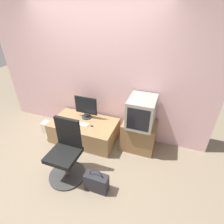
# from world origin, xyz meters

# --- Properties ---
(ground_plane) EXTENTS (12.00, 12.00, 0.00)m
(ground_plane) POSITION_xyz_m (0.00, 0.00, 0.00)
(ground_plane) COLOR #7F705B
(wall_back) EXTENTS (4.40, 0.05, 2.60)m
(wall_back) POSITION_xyz_m (0.00, 1.32, 1.30)
(wall_back) COLOR beige
(wall_back) RESTS_ON ground_plane
(desk) EXTENTS (1.29, 0.73, 0.42)m
(desk) POSITION_xyz_m (-0.12, 0.88, 0.21)
(desk) COLOR #937047
(desk) RESTS_ON ground_plane
(side_stand) EXTENTS (0.60, 0.48, 0.56)m
(side_stand) POSITION_xyz_m (0.97, 1.03, 0.28)
(side_stand) COLOR olive
(side_stand) RESTS_ON ground_plane
(main_monitor) EXTENTS (0.47, 0.20, 0.46)m
(main_monitor) POSITION_xyz_m (-0.13, 1.06, 0.65)
(main_monitor) COLOR #2D2D2D
(main_monitor) RESTS_ON desk
(keyboard) EXTENTS (0.33, 0.10, 0.01)m
(keyboard) POSITION_xyz_m (-0.14, 0.81, 0.43)
(keyboard) COLOR white
(keyboard) RESTS_ON desk
(mouse) EXTENTS (0.06, 0.04, 0.04)m
(mouse) POSITION_xyz_m (0.10, 0.81, 0.44)
(mouse) COLOR #4C4C51
(mouse) RESTS_ON desk
(crt_tv) EXTENTS (0.45, 0.54, 0.51)m
(crt_tv) POSITION_xyz_m (0.98, 0.99, 0.82)
(crt_tv) COLOR gray
(crt_tv) RESTS_ON side_stand
(office_chair) EXTENTS (0.58, 0.58, 0.99)m
(office_chair) POSITION_xyz_m (0.04, 0.01, 0.41)
(office_chair) COLOR #333333
(office_chair) RESTS_ON ground_plane
(cardboard_box_lower) EXTENTS (0.29, 0.17, 0.24)m
(cardboard_box_lower) POSITION_xyz_m (-0.95, 0.82, 0.12)
(cardboard_box_lower) COLOR beige
(cardboard_box_lower) RESTS_ON ground_plane
(handbag) EXTENTS (0.35, 0.15, 0.41)m
(handbag) POSITION_xyz_m (0.59, -0.10, 0.15)
(handbag) COLOR #232328
(handbag) RESTS_ON ground_plane
(book) EXTENTS (0.16, 0.13, 0.02)m
(book) POSITION_xyz_m (-0.75, 0.63, 0.01)
(book) COLOR #2D6638
(book) RESTS_ON ground_plane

